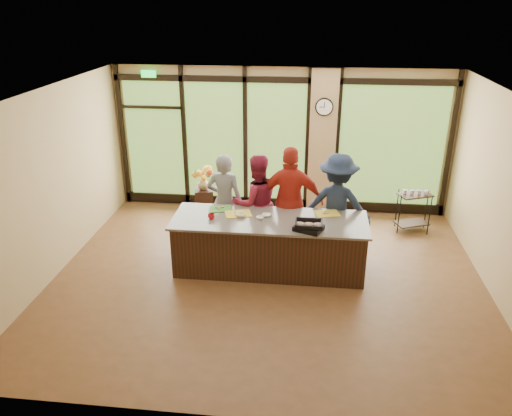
% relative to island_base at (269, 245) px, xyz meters
% --- Properties ---
extents(floor, '(7.00, 7.00, 0.00)m').
position_rel_island_base_xyz_m(floor, '(0.00, -0.30, -0.44)').
color(floor, brown).
rests_on(floor, ground).
extents(ceiling, '(7.00, 7.00, 0.00)m').
position_rel_island_base_xyz_m(ceiling, '(0.00, -0.30, 2.56)').
color(ceiling, silver).
rests_on(ceiling, back_wall).
extents(back_wall, '(7.00, 0.00, 7.00)m').
position_rel_island_base_xyz_m(back_wall, '(0.00, 2.70, 1.06)').
color(back_wall, tan).
rests_on(back_wall, floor).
extents(left_wall, '(0.00, 6.00, 6.00)m').
position_rel_island_base_xyz_m(left_wall, '(-3.50, -0.30, 1.06)').
color(left_wall, tan).
rests_on(left_wall, floor).
extents(right_wall, '(0.00, 6.00, 6.00)m').
position_rel_island_base_xyz_m(right_wall, '(3.50, -0.30, 1.06)').
color(right_wall, tan).
rests_on(right_wall, floor).
extents(window_wall, '(6.90, 0.12, 3.00)m').
position_rel_island_base_xyz_m(window_wall, '(0.16, 2.65, 0.95)').
color(window_wall, tan).
rests_on(window_wall, floor).
extents(island_base, '(3.10, 1.00, 0.88)m').
position_rel_island_base_xyz_m(island_base, '(0.00, 0.00, 0.00)').
color(island_base, black).
rests_on(island_base, floor).
extents(countertop, '(3.20, 1.10, 0.04)m').
position_rel_island_base_xyz_m(countertop, '(0.00, 0.00, 0.46)').
color(countertop, slate).
rests_on(countertop, island_base).
extents(wall_clock, '(0.36, 0.04, 0.36)m').
position_rel_island_base_xyz_m(wall_clock, '(0.85, 2.57, 1.81)').
color(wall_clock, black).
rests_on(wall_clock, window_wall).
extents(cook_left, '(0.67, 0.47, 1.77)m').
position_rel_island_base_xyz_m(cook_left, '(-0.88, 0.78, 0.44)').
color(cook_left, slate).
rests_on(cook_left, floor).
extents(cook_midleft, '(1.06, 0.96, 1.78)m').
position_rel_island_base_xyz_m(cook_midleft, '(-0.30, 0.74, 0.45)').
color(cook_midleft, maroon).
rests_on(cook_midleft, floor).
extents(cook_midright, '(1.15, 0.50, 1.96)m').
position_rel_island_base_xyz_m(cook_midright, '(0.31, 0.67, 0.54)').
color(cook_midright, '#A52619').
rests_on(cook_midright, floor).
extents(cook_right, '(1.29, 0.86, 1.85)m').
position_rel_island_base_xyz_m(cook_right, '(1.11, 0.71, 0.49)').
color(cook_right, '#1B253B').
rests_on(cook_right, floor).
extents(roasting_pan, '(0.51, 0.46, 0.07)m').
position_rel_island_base_xyz_m(roasting_pan, '(0.64, -0.34, 0.52)').
color(roasting_pan, black).
rests_on(roasting_pan, countertop).
extents(mixing_bowl, '(0.34, 0.34, 0.08)m').
position_rel_island_base_xyz_m(mixing_bowl, '(0.64, -0.31, 0.52)').
color(mixing_bowl, silver).
rests_on(mixing_bowl, countertop).
extents(cutting_board_left, '(0.42, 0.35, 0.01)m').
position_rel_island_base_xyz_m(cutting_board_left, '(-0.87, 0.32, 0.49)').
color(cutting_board_left, '#3A8931').
rests_on(cutting_board_left, countertop).
extents(cutting_board_center, '(0.50, 0.43, 0.01)m').
position_rel_island_base_xyz_m(cutting_board_center, '(-0.54, 0.15, 0.49)').
color(cutting_board_center, gold).
rests_on(cutting_board_center, countertop).
extents(cutting_board_right, '(0.46, 0.39, 0.01)m').
position_rel_island_base_xyz_m(cutting_board_right, '(0.94, 0.33, 0.49)').
color(cutting_board_right, gold).
rests_on(cutting_board_right, countertop).
extents(prep_bowl_near, '(0.23, 0.23, 0.05)m').
position_rel_island_base_xyz_m(prep_bowl_near, '(-0.49, 0.06, 0.51)').
color(prep_bowl_near, white).
rests_on(prep_bowl_near, countertop).
extents(prep_bowl_mid, '(0.16, 0.16, 0.04)m').
position_rel_island_base_xyz_m(prep_bowl_mid, '(-0.16, -0.00, 0.50)').
color(prep_bowl_mid, white).
rests_on(prep_bowl_mid, countertop).
extents(prep_bowl_far, '(0.15, 0.15, 0.04)m').
position_rel_island_base_xyz_m(prep_bowl_far, '(-0.06, 0.11, 0.50)').
color(prep_bowl_far, white).
rests_on(prep_bowl_far, countertop).
extents(red_ramekin, '(0.12, 0.12, 0.09)m').
position_rel_island_base_xyz_m(red_ramekin, '(-0.95, -0.09, 0.52)').
color(red_ramekin, red).
rests_on(red_ramekin, countertop).
extents(flower_stand, '(0.44, 0.44, 0.72)m').
position_rel_island_base_xyz_m(flower_stand, '(-1.48, 1.73, -0.08)').
color(flower_stand, black).
rests_on(flower_stand, floor).
extents(flower_vase, '(0.29, 0.29, 0.25)m').
position_rel_island_base_xyz_m(flower_vase, '(-1.48, 1.73, 0.41)').
color(flower_vase, '#947D50').
rests_on(flower_vase, flower_stand).
extents(bar_cart, '(0.71, 0.56, 0.85)m').
position_rel_island_base_xyz_m(bar_cart, '(2.66, 1.80, 0.07)').
color(bar_cart, black).
rests_on(bar_cart, floor).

